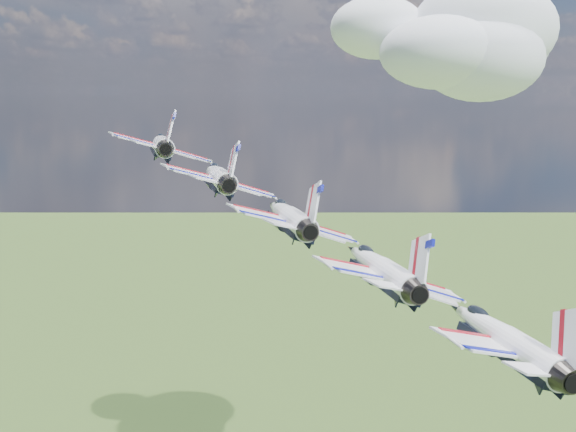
% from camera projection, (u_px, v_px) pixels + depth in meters
% --- Properties ---
extents(cloud_far, '(69.74, 54.79, 27.40)m').
position_uv_depth(cloud_far, '(420.00, 45.00, 235.50)').
color(cloud_far, white).
extents(jet_0, '(18.73, 21.06, 8.36)m').
position_uv_depth(jet_0, '(161.00, 144.00, 86.81)').
color(jet_0, white).
extents(jet_1, '(18.73, 21.06, 8.36)m').
position_uv_depth(jet_1, '(217.00, 176.00, 77.99)').
color(jet_1, white).
extents(jet_2, '(18.73, 21.06, 8.36)m').
position_uv_depth(jet_2, '(288.00, 216.00, 69.17)').
color(jet_2, white).
extents(jet_3, '(18.73, 21.06, 8.36)m').
position_uv_depth(jet_3, '(379.00, 268.00, 60.35)').
color(jet_3, white).
extents(jet_4, '(18.73, 21.06, 8.36)m').
position_uv_depth(jet_4, '(502.00, 337.00, 51.53)').
color(jet_4, white).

